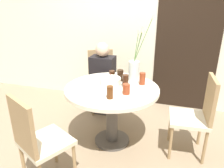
# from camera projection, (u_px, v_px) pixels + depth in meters

# --- Properties ---
(ground_plane) EXTENTS (16.00, 16.00, 0.00)m
(ground_plane) POSITION_uv_depth(u_px,v_px,m) (112.00, 141.00, 2.68)
(ground_plane) COLOR #89755B
(wall_back) EXTENTS (8.00, 0.05, 2.60)m
(wall_back) POSITION_uv_depth(u_px,v_px,m) (136.00, 21.00, 3.29)
(wall_back) COLOR beige
(wall_back) RESTS_ON ground_plane
(doorway_panel) EXTENTS (0.90, 0.01, 2.05)m
(doorway_panel) POSITION_uv_depth(u_px,v_px,m) (187.00, 43.00, 3.15)
(doorway_panel) COLOR black
(doorway_panel) RESTS_ON ground_plane
(dining_table) EXTENTS (1.04, 1.04, 0.71)m
(dining_table) POSITION_uv_depth(u_px,v_px,m) (112.00, 99.00, 2.47)
(dining_table) COLOR beige
(dining_table) RESTS_ON ground_plane
(chair_near_front) EXTENTS (0.54, 0.54, 0.91)m
(chair_near_front) POSITION_uv_depth(u_px,v_px,m) (102.00, 77.00, 3.34)
(chair_near_front) COLOR beige
(chair_near_front) RESTS_ON ground_plane
(chair_left_flank) EXTENTS (0.54, 0.54, 0.91)m
(chair_left_flank) POSITION_uv_depth(u_px,v_px,m) (37.00, 138.00, 1.88)
(chair_left_flank) COLOR beige
(chair_left_flank) RESTS_ON ground_plane
(chair_right_flank) EXTENTS (0.43, 0.43, 0.91)m
(chair_right_flank) POSITION_uv_depth(u_px,v_px,m) (198.00, 113.00, 2.30)
(chair_right_flank) COLOR beige
(chair_right_flank) RESTS_ON ground_plane
(birthday_cake) EXTENTS (0.24, 0.24, 0.13)m
(birthday_cake) POSITION_uv_depth(u_px,v_px,m) (110.00, 81.00, 2.48)
(birthday_cake) COLOR white
(birthday_cake) RESTS_ON dining_table
(flower_vase) EXTENTS (0.26, 0.22, 0.75)m
(flower_vase) POSITION_uv_depth(u_px,v_px,m) (135.00, 66.00, 2.58)
(flower_vase) COLOR silver
(flower_vase) RESTS_ON dining_table
(side_plate) EXTENTS (0.21, 0.21, 0.01)m
(side_plate) POSITION_uv_depth(u_px,v_px,m) (96.00, 95.00, 2.21)
(side_plate) COLOR silver
(side_plate) RESTS_ON dining_table
(drink_glass_0) EXTENTS (0.08, 0.08, 0.11)m
(drink_glass_0) POSITION_uv_depth(u_px,v_px,m) (126.00, 89.00, 2.23)
(drink_glass_0) COLOR maroon
(drink_glass_0) RESTS_ON dining_table
(drink_glass_1) EXTENTS (0.07, 0.07, 0.14)m
(drink_glass_1) POSITION_uv_depth(u_px,v_px,m) (125.00, 81.00, 2.41)
(drink_glass_1) COLOR #33190C
(drink_glass_1) RESTS_ON dining_table
(drink_glass_2) EXTENTS (0.06, 0.06, 0.13)m
(drink_glass_2) POSITION_uv_depth(u_px,v_px,m) (110.00, 92.00, 2.13)
(drink_glass_2) COLOR #51280F
(drink_glass_2) RESTS_ON dining_table
(drink_glass_3) EXTENTS (0.07, 0.07, 0.10)m
(drink_glass_3) POSITION_uv_depth(u_px,v_px,m) (112.00, 75.00, 2.65)
(drink_glass_3) COLOR #33190C
(drink_glass_3) RESTS_ON dining_table
(drink_glass_4) EXTENTS (0.07, 0.07, 0.13)m
(drink_glass_4) POSITION_uv_depth(u_px,v_px,m) (120.00, 75.00, 2.59)
(drink_glass_4) COLOR black
(drink_glass_4) RESTS_ON dining_table
(drink_glass_5) EXTENTS (0.07, 0.07, 0.14)m
(drink_glass_5) POSITION_uv_depth(u_px,v_px,m) (142.00, 79.00, 2.47)
(drink_glass_5) COLOR maroon
(drink_glass_5) RESTS_ON dining_table
(person_guest) EXTENTS (0.34, 0.24, 1.07)m
(person_guest) POSITION_uv_depth(u_px,v_px,m) (103.00, 81.00, 3.19)
(person_guest) COLOR #383333
(person_guest) RESTS_ON ground_plane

